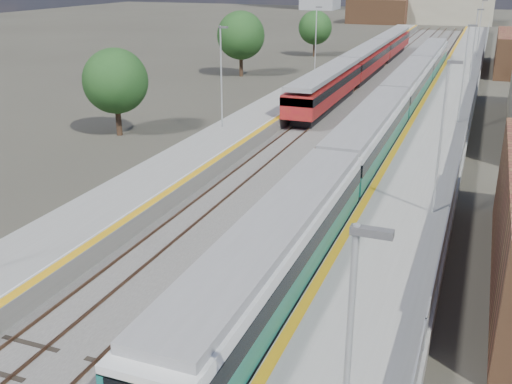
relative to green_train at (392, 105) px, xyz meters
The scene contains 10 objects.
ground 9.14m from the green_train, 99.71° to the left, with size 320.00×320.00×0.00m, color #47443A.
ballast_bed 12.06m from the green_train, 108.41° to the left, with size 10.50×155.00×0.06m, color #565451.
tracks 13.47m from the green_train, 103.69° to the left, with size 8.96×160.00×0.17m.
platform_right 11.98m from the green_train, 71.43° to the left, with size 4.70×155.00×8.52m.
platform_left 15.51m from the green_train, 133.14° to the left, with size 4.30×155.00×8.52m.
green_train is the anchor object (origin of this frame).
red_train 25.74m from the green_train, 105.78° to the left, with size 2.78×56.32×3.50m.
tree_a 21.89m from the green_train, 155.67° to the right, with size 5.02×5.02×6.81m.
tree_b 29.45m from the green_train, 136.76° to the left, with size 5.74×5.74×7.77m.
tree_c 44.23m from the green_train, 113.79° to the left, with size 4.92×4.92×6.67m.
Camera 1 is at (8.25, -6.85, 12.38)m, focal length 42.00 mm.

